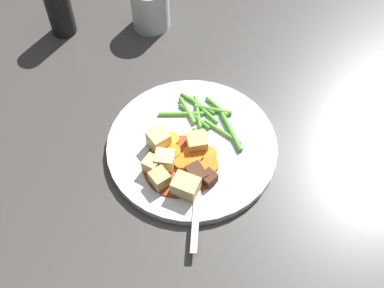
% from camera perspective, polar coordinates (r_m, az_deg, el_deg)
% --- Properties ---
extents(ground_plane, '(3.00, 3.00, 0.00)m').
position_cam_1_polar(ground_plane, '(0.82, 0.00, -0.59)').
color(ground_plane, '#423F3D').
extents(dinner_plate, '(0.28, 0.28, 0.01)m').
position_cam_1_polar(dinner_plate, '(0.81, 0.00, -0.30)').
color(dinner_plate, white).
rests_on(dinner_plate, ground_plane).
extents(stew_sauce, '(0.12, 0.12, 0.00)m').
position_cam_1_polar(stew_sauce, '(0.78, -1.39, -2.48)').
color(stew_sauce, '#93381E').
rests_on(stew_sauce, dinner_plate).
extents(carrot_slice_0, '(0.04, 0.04, 0.01)m').
position_cam_1_polar(carrot_slice_0, '(0.79, 2.11, -1.01)').
color(carrot_slice_0, orange).
rests_on(carrot_slice_0, dinner_plate).
extents(carrot_slice_1, '(0.04, 0.04, 0.01)m').
position_cam_1_polar(carrot_slice_1, '(0.78, 0.04, -2.53)').
color(carrot_slice_1, orange).
rests_on(carrot_slice_1, dinner_plate).
extents(carrot_slice_2, '(0.04, 0.04, 0.01)m').
position_cam_1_polar(carrot_slice_2, '(0.79, 0.11, -1.27)').
color(carrot_slice_2, orange).
rests_on(carrot_slice_2, dinner_plate).
extents(carrot_slice_3, '(0.04, 0.04, 0.01)m').
position_cam_1_polar(carrot_slice_3, '(0.81, -2.41, 0.54)').
color(carrot_slice_3, orange).
rests_on(carrot_slice_3, dinner_plate).
extents(carrot_slice_4, '(0.03, 0.03, 0.01)m').
position_cam_1_polar(carrot_slice_4, '(0.78, 2.03, -2.48)').
color(carrot_slice_4, orange).
rests_on(carrot_slice_4, dinner_plate).
extents(carrot_slice_5, '(0.04, 0.04, 0.01)m').
position_cam_1_polar(carrot_slice_5, '(0.79, -2.28, -1.00)').
color(carrot_slice_5, orange).
rests_on(carrot_slice_5, dinner_plate).
extents(carrot_slice_6, '(0.04, 0.04, 0.01)m').
position_cam_1_polar(carrot_slice_6, '(0.78, -1.10, -2.07)').
color(carrot_slice_6, orange).
rests_on(carrot_slice_6, dinner_plate).
extents(potato_chunk_0, '(0.03, 0.03, 0.03)m').
position_cam_1_polar(potato_chunk_0, '(0.76, -3.68, -3.96)').
color(potato_chunk_0, '#DBBC6B').
rests_on(potato_chunk_0, dinner_plate).
extents(potato_chunk_1, '(0.03, 0.03, 0.03)m').
position_cam_1_polar(potato_chunk_1, '(0.77, -4.58, -2.38)').
color(potato_chunk_1, '#E5CC7A').
rests_on(potato_chunk_1, dinner_plate).
extents(potato_chunk_2, '(0.04, 0.04, 0.03)m').
position_cam_1_polar(potato_chunk_2, '(0.79, 0.71, 0.31)').
color(potato_chunk_2, '#DBBC6B').
rests_on(potato_chunk_2, dinner_plate).
extents(potato_chunk_3, '(0.04, 0.05, 0.03)m').
position_cam_1_polar(potato_chunk_3, '(0.75, -0.71, -4.83)').
color(potato_chunk_3, '#E5CC7A').
rests_on(potato_chunk_3, dinner_plate).
extents(potato_chunk_4, '(0.04, 0.04, 0.03)m').
position_cam_1_polar(potato_chunk_4, '(0.79, -3.82, 0.44)').
color(potato_chunk_4, '#E5CC7A').
rests_on(potato_chunk_4, dinner_plate).
extents(potato_chunk_5, '(0.04, 0.04, 0.03)m').
position_cam_1_polar(potato_chunk_5, '(0.77, -3.12, -1.87)').
color(potato_chunk_5, '#EAD68C').
rests_on(potato_chunk_5, dinner_plate).
extents(meat_chunk_0, '(0.03, 0.04, 0.02)m').
position_cam_1_polar(meat_chunk_0, '(0.77, 0.52, -3.41)').
color(meat_chunk_0, '#4C2B19').
rests_on(meat_chunk_0, dinner_plate).
extents(meat_chunk_1, '(0.02, 0.02, 0.02)m').
position_cam_1_polar(meat_chunk_1, '(0.76, 1.89, -3.87)').
color(meat_chunk_1, '#4C2B19').
rests_on(meat_chunk_1, dinner_plate).
extents(green_bean_0, '(0.03, 0.06, 0.01)m').
position_cam_1_polar(green_bean_0, '(0.84, -0.51, 3.80)').
color(green_bean_0, '#66AD42').
rests_on(green_bean_0, dinner_plate).
extents(green_bean_1, '(0.02, 0.05, 0.01)m').
position_cam_1_polar(green_bean_1, '(0.85, 2.86, 4.27)').
color(green_bean_1, '#66AD42').
rests_on(green_bean_1, dinner_plate).
extents(green_bean_2, '(0.01, 0.07, 0.01)m').
position_cam_1_polar(green_bean_2, '(0.85, 0.63, 4.58)').
color(green_bean_2, '#4C8E33').
rests_on(green_bean_2, dinner_plate).
extents(green_bean_3, '(0.05, 0.06, 0.01)m').
position_cam_1_polar(green_bean_3, '(0.84, -1.22, 3.45)').
color(green_bean_3, '#66AD42').
rests_on(green_bean_3, dinner_plate).
extents(green_bean_4, '(0.01, 0.07, 0.01)m').
position_cam_1_polar(green_bean_4, '(0.84, 0.27, 3.13)').
color(green_bean_4, '#4C8E33').
rests_on(green_bean_4, dinner_plate).
extents(green_bean_5, '(0.05, 0.07, 0.01)m').
position_cam_1_polar(green_bean_5, '(0.80, 1.23, -0.37)').
color(green_bean_5, '#4C8E33').
rests_on(green_bean_5, dinner_plate).
extents(green_bean_6, '(0.02, 0.07, 0.01)m').
position_cam_1_polar(green_bean_6, '(0.85, 1.27, 3.88)').
color(green_bean_6, '#599E38').
rests_on(green_bean_6, dinner_plate).
extents(green_bean_7, '(0.01, 0.07, 0.01)m').
position_cam_1_polar(green_bean_7, '(0.82, 3.47, 1.38)').
color(green_bean_7, '#66AD42').
rests_on(green_bean_7, dinner_plate).
extents(green_bean_8, '(0.05, 0.07, 0.01)m').
position_cam_1_polar(green_bean_8, '(0.82, 4.44, 1.42)').
color(green_bean_8, '#4C8E33').
rests_on(green_bean_8, dinner_plate).
extents(green_bean_9, '(0.05, 0.05, 0.01)m').
position_cam_1_polar(green_bean_9, '(0.84, 0.65, 3.69)').
color(green_bean_9, '#599E38').
rests_on(green_bean_9, dinner_plate).
extents(green_bean_10, '(0.04, 0.06, 0.01)m').
position_cam_1_polar(green_bean_10, '(0.85, 2.43, 3.89)').
color(green_bean_10, '#599E38').
rests_on(green_bean_10, dinner_plate).
extents(fork, '(0.15, 0.12, 0.00)m').
position_cam_1_polar(fork, '(0.76, 0.61, -5.79)').
color(fork, silver).
rests_on(fork, dinner_plate).
extents(water_glass, '(0.07, 0.07, 0.09)m').
position_cam_1_polar(water_glass, '(0.99, -4.78, 15.29)').
color(water_glass, silver).
rests_on(water_glass, ground_plane).
extents(pepper_mill, '(0.05, 0.05, 0.12)m').
position_cam_1_polar(pepper_mill, '(1.00, -14.90, 14.80)').
color(pepper_mill, black).
rests_on(pepper_mill, ground_plane).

